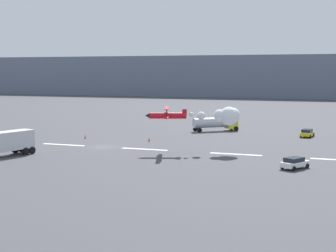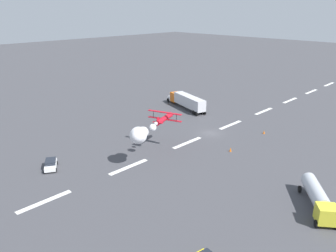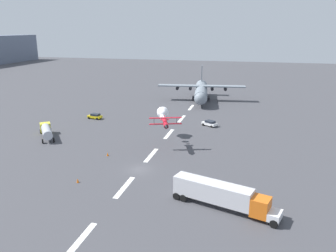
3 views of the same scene
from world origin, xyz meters
The scene contains 11 objects.
ground_plane centered at (0.00, 0.00, 0.00)m, with size 440.00×440.00×0.00m, color #424247.
runway_stripe_4 centered at (-7.53, 0.00, 0.01)m, with size 8.00×0.90×0.01m, color white.
runway_stripe_5 centered at (7.53, 0.00, 0.01)m, with size 8.00×0.90×0.01m, color white.
runway_stripe_6 centered at (22.59, 0.00, 0.01)m, with size 8.00×0.90×0.01m, color white.
mountain_ridge_distant centered at (0.00, 165.95, 10.06)m, with size 396.00×16.00×20.11m, color slate.
stunt_biplane_red centered at (19.72, 0.75, 5.79)m, with size 14.11×8.00×2.89m.
fuel_tanker_truck centered at (12.63, 27.77, 1.75)m, with size 9.13×7.85×2.90m.
followme_car_yellow centered at (32.15, -8.86, 0.81)m, with size 3.65×4.43×1.52m.
airport_staff_sedan centered at (31.54, 24.40, 0.81)m, with size 2.58×4.37×1.52m.
traffic_cone_near centered at (-7.86, 8.34, 0.38)m, with size 0.44×0.44×0.75m, color orange.
traffic_cone_far centered at (4.99, 8.59, 0.38)m, with size 0.44×0.44×0.75m, color orange.
Camera 1 is at (37.74, -75.01, 12.69)m, focal length 53.63 mm.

